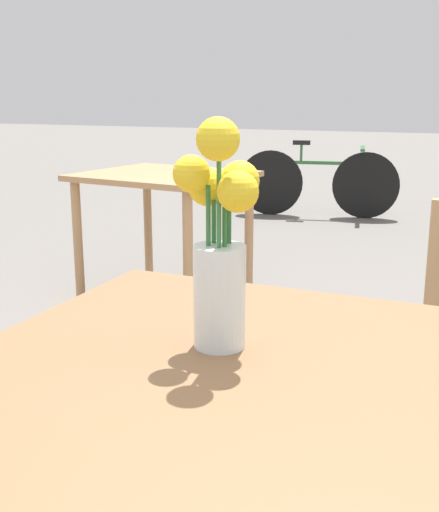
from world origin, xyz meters
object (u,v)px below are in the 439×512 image
object	(u,v)px
flower_vase	(220,251)
table_back	(165,193)
table_front	(245,442)
bicycle	(318,182)

from	to	relation	value
flower_vase	table_back	size ratio (longest dim) A/B	0.38
table_front	flower_vase	world-z (taller)	flower_vase
flower_vase	table_back	bearing A→B (deg)	121.23
flower_vase	table_back	world-z (taller)	flower_vase
table_front	table_back	distance (m)	2.66
bicycle	table_back	bearing A→B (deg)	-91.13
table_front	flower_vase	xyz separation A→B (m)	(-0.07, 0.06, 0.26)
table_back	bicycle	xyz separation A→B (m)	(0.06, 2.84, -0.28)
table_back	bicycle	bearing A→B (deg)	88.87
table_front	table_back	xyz separation A→B (m)	(-1.40, 2.26, -0.03)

